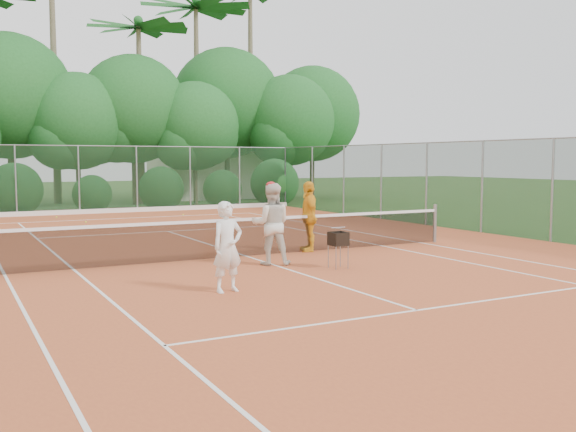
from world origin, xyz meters
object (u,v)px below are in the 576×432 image
object	(u,v)px
player_center_grp	(271,224)
ball_hopper	(338,240)
player_yellow	(309,216)
player_white	(228,247)

from	to	relation	value
player_center_grp	ball_hopper	bearing A→B (deg)	-46.39
player_yellow	player_center_grp	bearing A→B (deg)	-33.46
player_yellow	player_white	bearing A→B (deg)	-27.81
player_center_grp	player_yellow	xyz separation A→B (m)	(1.83, 1.47, -0.02)
player_center_grp	player_yellow	bearing A→B (deg)	38.77
player_white	player_yellow	xyz separation A→B (m)	(3.88, 3.80, 0.09)
ball_hopper	player_center_grp	bearing A→B (deg)	139.41
player_yellow	ball_hopper	distance (m)	2.72
player_white	player_center_grp	world-z (taller)	player_center_grp
player_white	player_yellow	size ratio (longest dim) A/B	0.90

